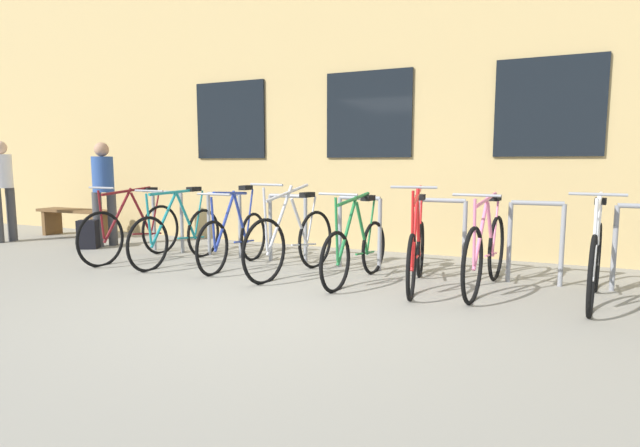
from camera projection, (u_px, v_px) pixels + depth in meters
ground_plane at (258, 305)px, 4.57m from camera, size 42.00×42.00×0.00m
storefront_building at (421, 62)px, 10.16m from camera, size 28.00×6.85×6.76m
bike_rack at (359, 225)px, 6.10m from camera, size 6.57×0.05×0.90m
bicycle_silver at (292, 241)px, 5.79m from camera, size 0.45×1.72×1.11m
bicycle_green at (356, 249)px, 5.45m from camera, size 0.44×1.62×1.02m
bicycle_pink at (486, 252)px, 5.08m from camera, size 0.44×1.83×1.04m
bicycle_maroon at (133, 231)px, 6.74m from camera, size 0.44×1.76×1.03m
bicycle_white at (595, 261)px, 4.63m from camera, size 0.44×1.71×1.07m
bicycle_teal at (178, 234)px, 6.47m from camera, size 0.44×1.75×1.00m
bicycle_red at (416, 251)px, 5.23m from camera, size 0.44×1.68×1.11m
bicycle_blue at (234, 238)px, 6.23m from camera, size 0.44×1.64×1.04m
wooden_bench at (75, 217)px, 8.86m from camera, size 1.51×0.40×0.49m
person_by_bench at (2, 184)px, 8.15m from camera, size 0.32×0.36×1.67m
person_browsing at (103, 187)px, 7.75m from camera, size 0.32×0.33×1.63m
backpack at (88, 234)px, 7.57m from camera, size 0.34×0.31×0.44m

